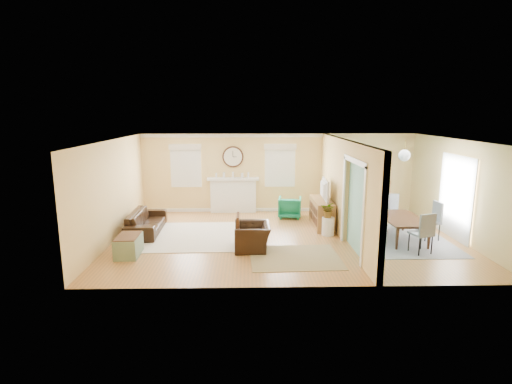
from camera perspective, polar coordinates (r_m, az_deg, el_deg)
The scene contains 29 objects.
floor at distance 10.69m, azimuth 4.36°, elevation -6.62°, with size 9.00×9.00×0.00m, color #9B6B3D.
wall_back at distance 13.31m, azimuth 3.19°, elevation 2.73°, with size 9.00×0.02×2.60m, color #EDC875.
wall_front at distance 7.46m, azimuth 6.73°, elevation -4.22°, with size 9.00×0.02×2.60m, color #EDC875.
wall_left at distance 10.88m, azimuth -19.84°, elevation 0.12°, with size 0.02×6.00×2.60m, color #EDC875.
wall_right at distance 11.70m, azimuth 26.96°, elevation 0.30°, with size 0.02×6.00×2.60m, color #EDC875.
ceiling at distance 10.19m, azimuth 4.58°, elevation 7.42°, with size 9.00×6.00×0.02m, color white.
partition at distance 10.88m, azimuth 12.27°, elevation 0.84°, with size 0.17×6.00×2.60m.
fireplace at distance 13.28m, azimuth -3.27°, elevation -0.37°, with size 1.70×0.30×1.17m.
wall_clock at distance 13.17m, azimuth -3.31°, elevation 5.05°, with size 0.70×0.07×0.70m.
window_left at distance 13.33m, azimuth -10.00°, elevation 4.14°, with size 1.05×0.13×1.42m.
window_right at distance 13.22m, azimuth 3.44°, elevation 4.24°, with size 1.05×0.13×1.42m.
french_doors at distance 11.71m, azimuth 26.68°, elevation -0.66°, with size 0.06×1.70×2.20m.
pendant at distance 10.94m, azimuth 20.43°, elevation 4.92°, with size 0.30×0.30×0.55m.
rug_cream at distance 10.94m, azimuth -8.30°, elevation -6.23°, with size 3.03×2.63×0.02m, color beige.
rug_jute at distance 9.36m, azimuth 5.57°, elevation -9.27°, with size 2.05×1.67×0.01m, color #958559.
rug_grey at distance 11.23m, azimuth 20.00°, elevation -6.38°, with size 2.32×2.90×0.01m, color gray.
sofa at distance 11.53m, azimuth -15.37°, elevation -4.11°, with size 2.05×0.80×0.60m, color black.
eames_chair at distance 9.77m, azimuth -0.52°, elevation -6.39°, with size 0.98×0.85×0.63m, color black.
green_chair at distance 12.69m, azimuth 4.84°, elevation -2.20°, with size 0.70×0.72×0.65m, color #127148.
trunk at distance 9.83m, azimuth -17.74°, elevation -7.30°, with size 0.53×0.84×0.48m.
credenza at distance 11.80m, azimuth 9.35°, elevation -2.99°, with size 0.51×1.49×0.80m.
tv at distance 11.65m, azimuth 9.38°, elevation 0.36°, with size 1.05×0.14×0.60m, color black.
garden_stool at distance 11.03m, azimuth 10.26°, elevation -4.85°, with size 0.34×0.34×0.49m, color white.
potted_plant at distance 10.91m, azimuth 10.34°, elevation -2.49°, with size 0.40×0.35×0.44m, color #337F33.
dining_table at distance 11.15m, azimuth 20.11°, elevation -4.92°, with size 1.72×0.96×0.60m, color #4A2B1C.
dining_chair_n at distance 12.05m, azimuth 18.85°, elevation -2.29°, with size 0.48×0.48×0.98m.
dining_chair_s at distance 10.20m, azimuth 22.55°, elevation -4.91°, with size 0.55×0.55×1.00m.
dining_chair_w at distance 10.81m, azimuth 16.89°, elevation -3.62°, with size 0.47×0.47×1.00m.
dining_chair_e at distance 11.37m, azimuth 23.60°, elevation -3.35°, with size 0.47×0.47×1.01m.
Camera 1 is at (-1.03, -10.12, 3.30)m, focal length 28.00 mm.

